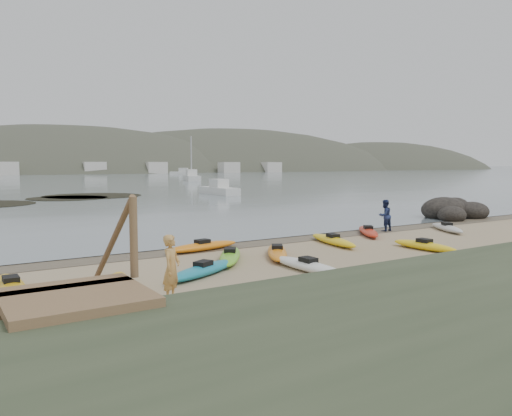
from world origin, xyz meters
TOP-DOWN VIEW (x-y plane):
  - ground at (0.00, 0.00)m, footprint 600.00×600.00m
  - wet_sand at (0.00, -0.30)m, footprint 60.00×60.00m
  - stairs at (-11.00, -11.62)m, footprint 1.50×2.70m
  - kayaks at (-1.13, -3.76)m, footprint 22.24×8.36m
  - person_west at (-7.25, -7.17)m, footprint 0.74×0.72m
  - person_east at (7.34, -0.96)m, footprint 0.80×0.63m
  - rock_cluster at (16.09, 1.20)m, footprint 5.11×3.73m
  - kelp_mats at (-2.07, 32.87)m, footprint 20.52×15.65m
  - moored_boats at (13.23, 79.95)m, footprint 95.29×97.86m
  - far_hills at (39.38, 193.97)m, footprint 550.00×135.00m
  - far_town at (6.00, 145.00)m, footprint 199.00×5.00m

SIDE VIEW (x-z plane):
  - far_hills at x=39.38m, z-range -55.93..24.07m
  - ground at x=0.00m, z-range 0.00..0.00m
  - wet_sand at x=0.00m, z-range 0.00..0.00m
  - kelp_mats at x=-2.07m, z-range 0.01..0.05m
  - kayaks at x=-1.13m, z-range 0.00..0.34m
  - rock_cluster at x=16.09m, z-range -0.60..1.04m
  - moored_boats at x=13.23m, z-range -0.05..1.17m
  - person_east at x=7.34m, z-range 0.00..1.65m
  - person_west at x=-7.25m, z-range 0.00..1.72m
  - stairs at x=-11.00m, z-range 0.00..2.10m
  - far_town at x=6.00m, z-range 0.00..4.00m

